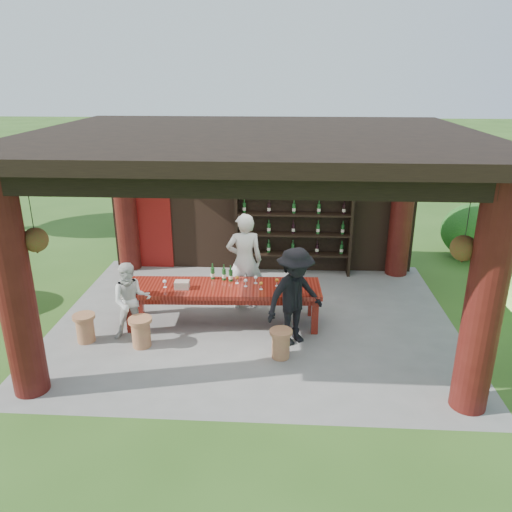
# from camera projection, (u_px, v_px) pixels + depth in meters

# --- Properties ---
(ground) EXTENTS (90.00, 90.00, 0.00)m
(ground) POSITION_uv_depth(u_px,v_px,m) (255.00, 320.00, 9.46)
(ground) COLOR #2D5119
(ground) RESTS_ON ground
(pavilion) EXTENTS (7.50, 6.00, 3.60)m
(pavilion) POSITION_uv_depth(u_px,v_px,m) (255.00, 205.00, 9.13)
(pavilion) COLOR slate
(pavilion) RESTS_ON ground
(wine_shelf) EXTENTS (2.64, 0.40, 2.32)m
(wine_shelf) POSITION_uv_depth(u_px,v_px,m) (293.00, 225.00, 11.31)
(wine_shelf) COLOR black
(wine_shelf) RESTS_ON ground
(tasting_table) EXTENTS (3.58, 1.06, 0.75)m
(tasting_table) POSITION_uv_depth(u_px,v_px,m) (223.00, 292.00, 9.14)
(tasting_table) COLOR #57130C
(tasting_table) RESTS_ON ground
(stool_near_left) EXTENTS (0.40, 0.40, 0.53)m
(stool_near_left) POSITION_uv_depth(u_px,v_px,m) (141.00, 331.00, 8.47)
(stool_near_left) COLOR #98593D
(stool_near_left) RESTS_ON ground
(stool_near_right) EXTENTS (0.38, 0.38, 0.49)m
(stool_near_right) POSITION_uv_depth(u_px,v_px,m) (281.00, 343.00, 8.15)
(stool_near_right) COLOR #98593D
(stool_near_right) RESTS_ON ground
(stool_far_left) EXTENTS (0.39, 0.39, 0.51)m
(stool_far_left) POSITION_uv_depth(u_px,v_px,m) (85.00, 327.00, 8.63)
(stool_far_left) COLOR #98593D
(stool_far_left) RESTS_ON ground
(host) EXTENTS (0.77, 0.57, 1.93)m
(host) POSITION_uv_depth(u_px,v_px,m) (244.00, 261.00, 9.70)
(host) COLOR beige
(host) RESTS_ON ground
(guest_woman) EXTENTS (0.80, 0.71, 1.38)m
(guest_woman) POSITION_uv_depth(u_px,v_px,m) (131.00, 301.00, 8.65)
(guest_woman) COLOR silver
(guest_woman) RESTS_ON ground
(guest_man) EXTENTS (1.28, 1.17, 1.73)m
(guest_man) POSITION_uv_depth(u_px,v_px,m) (295.00, 297.00, 8.41)
(guest_man) COLOR black
(guest_man) RESTS_ON ground
(table_bottles) EXTENTS (0.43, 0.16, 0.31)m
(table_bottles) POSITION_uv_depth(u_px,v_px,m) (222.00, 272.00, 9.32)
(table_bottles) COLOR #194C1E
(table_bottles) RESTS_ON tasting_table
(table_glasses) EXTENTS (2.24, 0.35, 0.15)m
(table_glasses) POSITION_uv_depth(u_px,v_px,m) (246.00, 282.00, 9.08)
(table_glasses) COLOR silver
(table_glasses) RESTS_ON tasting_table
(napkin_basket) EXTENTS (0.27, 0.19, 0.14)m
(napkin_basket) POSITION_uv_depth(u_px,v_px,m) (182.00, 285.00, 8.99)
(napkin_basket) COLOR #BF6672
(napkin_basket) RESTS_ON tasting_table
(shrubs) EXTENTS (14.50, 8.90, 1.36)m
(shrubs) POSITION_uv_depth(u_px,v_px,m) (397.00, 280.00, 9.89)
(shrubs) COLOR #194C14
(shrubs) RESTS_ON ground
(trees) EXTENTS (22.05, 11.13, 4.80)m
(trees) POSITION_uv_depth(u_px,v_px,m) (422.00, 129.00, 9.83)
(trees) COLOR #3F2819
(trees) RESTS_ON ground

